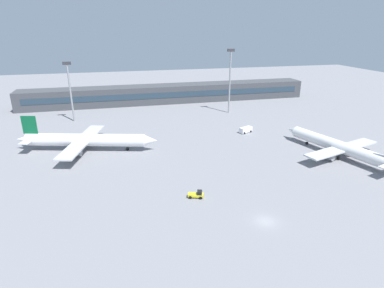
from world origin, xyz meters
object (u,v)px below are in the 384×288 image
Objects in this scene: baggage_tug_yellow at (197,194)px; airplane_near at (339,146)px; service_van_white at (246,130)px; floodlight_tower_east at (70,87)px; floodlight_tower_west at (230,77)px; airplane_mid at (87,140)px.

airplane_near is at bearing 16.04° from baggage_tug_yellow.
baggage_tug_yellow is at bearing -125.59° from service_van_white.
floodlight_tower_east is (-82.28, 60.03, 11.07)m from airplane_near.
baggage_tug_yellow is 51.78m from service_van_white.
floodlight_tower_west reaches higher than service_van_white.
floodlight_tower_east is at bearing 177.83° from floodlight_tower_west.
floodlight_tower_west reaches higher than airplane_mid.
floodlight_tower_west is (34.11, 71.39, 15.44)m from baggage_tug_yellow.
floodlight_tower_east is at bearing 114.56° from baggage_tug_yellow.
baggage_tug_yellow is (-48.47, -13.93, -2.31)m from airplane_near.
service_van_white is at bearing -97.74° from floodlight_tower_west.
service_van_white reaches higher than baggage_tug_yellow.
floodlight_tower_west is at bearing -2.17° from floodlight_tower_east.
airplane_mid is at bearing 125.03° from baggage_tug_yellow.
airplane_near is 33.68m from service_van_white.
floodlight_tower_west is at bearing 64.46° from baggage_tug_yellow.
airplane_mid reaches higher than baggage_tug_yellow.
floodlight_tower_west reaches higher than floodlight_tower_east.
floodlight_tower_east reaches higher than baggage_tug_yellow.
airplane_near is 102.45m from floodlight_tower_east.
service_van_white is 0.23× the size of floodlight_tower_east.
airplane_near is at bearing -36.11° from floodlight_tower_east.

